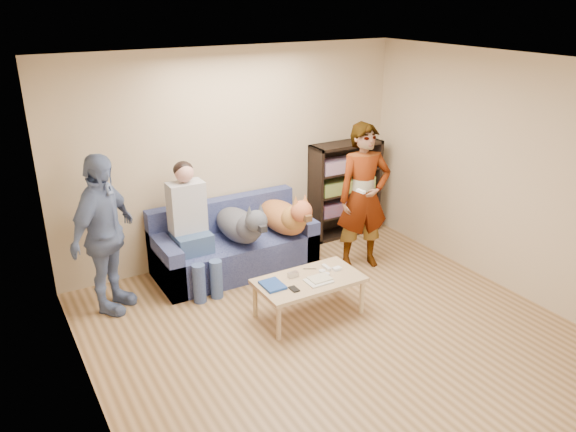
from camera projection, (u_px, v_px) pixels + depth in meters
ground at (351, 349)px, 5.34m from camera, size 5.00×5.00×0.00m
ceiling at (365, 69)px, 4.38m from camera, size 5.00×5.00×0.00m
wall_back at (235, 156)px, 6.87m from camera, size 4.50×0.00×4.50m
wall_left at (90, 286)px, 3.81m from camera, size 0.00×5.00×5.00m
wall_right at (530, 182)px, 5.90m from camera, size 0.00×5.00×5.00m
blanket at (287, 223)px, 6.94m from camera, size 0.45×0.38×0.15m
person_standing_right at (364, 197)px, 6.68m from camera, size 0.74×0.57×1.78m
person_standing_left at (104, 235)px, 5.72m from camera, size 1.01×0.99×1.71m
held_controller at (361, 191)px, 6.36m from camera, size 0.05×0.12×0.03m
notebook_blue at (273, 285)px, 5.61m from camera, size 0.20×0.26×0.03m
papers at (318, 281)px, 5.70m from camera, size 0.26×0.20×0.02m
magazine at (320, 278)px, 5.73m from camera, size 0.22×0.17×0.01m
camera_silver at (293, 275)px, 5.79m from camera, size 0.11×0.06×0.05m
controller_a at (326, 267)px, 5.97m from camera, size 0.04×0.13×0.03m
controller_b at (337, 269)px, 5.94m from camera, size 0.09×0.06×0.03m
headphone_cup_a at (326, 274)px, 5.84m from camera, size 0.07×0.07×0.02m
headphone_cup_b at (322, 271)px, 5.90m from camera, size 0.07×0.07×0.02m
pen_orange at (316, 285)px, 5.62m from camera, size 0.13×0.06×0.01m
pen_black at (310, 269)px, 5.96m from camera, size 0.13×0.08×0.01m
wallet at (294, 289)px, 5.55m from camera, size 0.07×0.12×0.02m
sofa at (233, 247)px, 6.80m from camera, size 1.90×0.85×0.82m
person_seated at (191, 222)px, 6.26m from camera, size 0.40×0.73×1.47m
dog_gray at (241, 225)px, 6.54m from camera, size 0.41×1.25×0.59m
dog_tan at (286, 217)px, 6.77m from camera, size 0.42×1.17×0.60m
coffee_table at (309, 283)px, 5.78m from camera, size 1.10×0.60×0.42m
bookshelf at (345, 187)px, 7.68m from camera, size 1.00×0.34×1.30m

